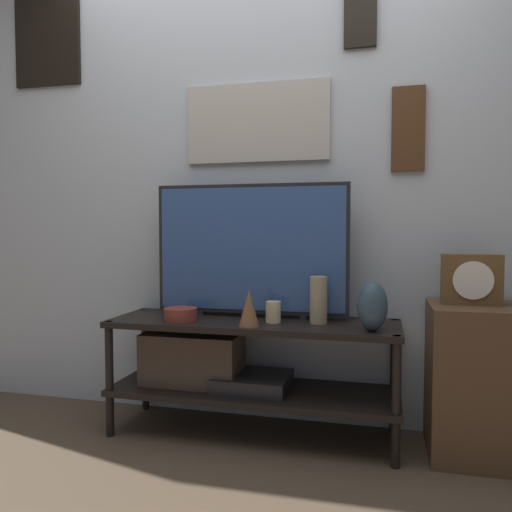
# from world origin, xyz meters

# --- Properties ---
(ground_plane) EXTENTS (12.00, 12.00, 0.00)m
(ground_plane) POSITION_xyz_m (0.00, 0.00, 0.00)
(ground_plane) COLOR #4C3D2D
(wall_back) EXTENTS (6.40, 0.08, 2.70)m
(wall_back) POSITION_xyz_m (-0.01, 0.54, 1.36)
(wall_back) COLOR #B2BCC6
(wall_back) RESTS_ON ground_plane
(media_console) EXTENTS (1.43, 0.45, 0.57)m
(media_console) POSITION_xyz_m (-0.13, 0.26, 0.36)
(media_console) COLOR black
(media_console) RESTS_ON ground_plane
(television) EXTENTS (1.00, 0.05, 0.68)m
(television) POSITION_xyz_m (-0.04, 0.36, 0.92)
(television) COLOR black
(television) RESTS_ON media_console
(vase_urn_stoneware) EXTENTS (0.13, 0.14, 0.22)m
(vase_urn_stoneware) POSITION_xyz_m (0.58, 0.14, 0.68)
(vase_urn_stoneware) COLOR #2D4251
(vase_urn_stoneware) RESTS_ON media_console
(vase_tall_ceramic) EXTENTS (0.08, 0.08, 0.23)m
(vase_tall_ceramic) POSITION_xyz_m (0.32, 0.27, 0.69)
(vase_tall_ceramic) COLOR tan
(vase_tall_ceramic) RESTS_ON media_console
(vase_wide_bowl) EXTENTS (0.17, 0.17, 0.06)m
(vase_wide_bowl) POSITION_xyz_m (-0.35, 0.18, 0.60)
(vase_wide_bowl) COLOR brown
(vase_wide_bowl) RESTS_ON media_console
(vase_slim_bronze) EXTENTS (0.10, 0.10, 0.17)m
(vase_slim_bronze) POSITION_xyz_m (0.02, 0.11, 0.66)
(vase_slim_bronze) COLOR brown
(vase_slim_bronze) RESTS_ON media_console
(candle_jar) EXTENTS (0.07, 0.07, 0.10)m
(candle_jar) POSITION_xyz_m (0.11, 0.24, 0.63)
(candle_jar) COLOR beige
(candle_jar) RESTS_ON media_console
(side_table) EXTENTS (0.42, 0.41, 0.69)m
(side_table) POSITION_xyz_m (1.04, 0.28, 0.34)
(side_table) COLOR #513823
(side_table) RESTS_ON ground_plane
(mantel_clock) EXTENTS (0.25, 0.11, 0.23)m
(mantel_clock) POSITION_xyz_m (1.01, 0.30, 0.80)
(mantel_clock) COLOR brown
(mantel_clock) RESTS_ON side_table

